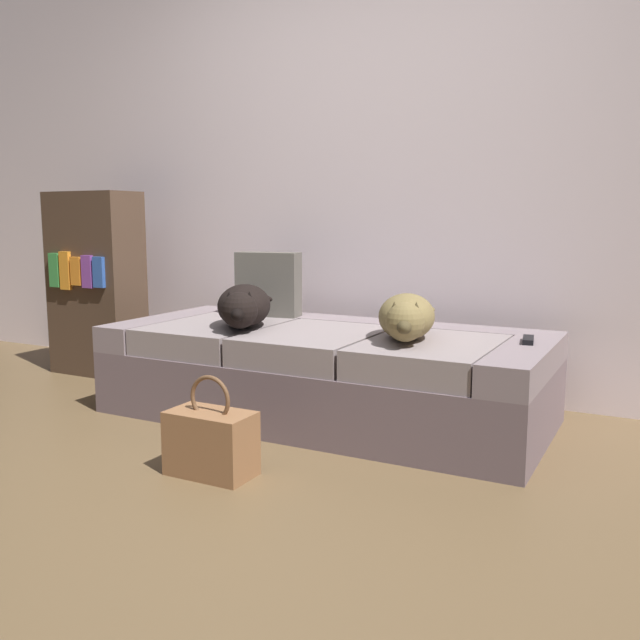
% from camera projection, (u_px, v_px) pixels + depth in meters
% --- Properties ---
extents(ground_plane, '(10.00, 10.00, 0.00)m').
position_uv_depth(ground_plane, '(172.00, 501.00, 2.30)').
color(ground_plane, brown).
extents(back_wall, '(6.40, 0.10, 2.80)m').
position_uv_depth(back_wall, '(384.00, 133.00, 3.68)').
color(back_wall, white).
rests_on(back_wall, ground).
extents(couch, '(2.06, 0.92, 0.43)m').
position_uv_depth(couch, '(325.00, 373.00, 3.26)').
color(couch, '#6B5A60').
rests_on(couch, ground).
extents(dog_dark, '(0.43, 0.57, 0.20)m').
position_uv_depth(dog_dark, '(244.00, 306.00, 3.25)').
color(dog_dark, black).
rests_on(dog_dark, couch).
extents(dog_tan, '(0.37, 0.56, 0.20)m').
position_uv_depth(dog_tan, '(407.00, 317.00, 2.92)').
color(dog_tan, olive).
rests_on(dog_tan, couch).
extents(tv_remote, '(0.07, 0.16, 0.02)m').
position_uv_depth(tv_remote, '(528.00, 340.00, 2.88)').
color(tv_remote, black).
rests_on(tv_remote, couch).
extents(throw_pillow, '(0.35, 0.17, 0.34)m').
position_uv_depth(throw_pillow, '(268.00, 284.00, 3.64)').
color(throw_pillow, '#5B564D').
rests_on(throw_pillow, couch).
extents(handbag, '(0.32, 0.18, 0.38)m').
position_uv_depth(handbag, '(211.00, 442.00, 2.52)').
color(handbag, '#91623E').
rests_on(handbag, ground).
extents(bookshelf, '(0.56, 0.30, 1.10)m').
position_uv_depth(bookshelf, '(96.00, 284.00, 4.14)').
color(bookshelf, '#4B3628').
rests_on(bookshelf, ground).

